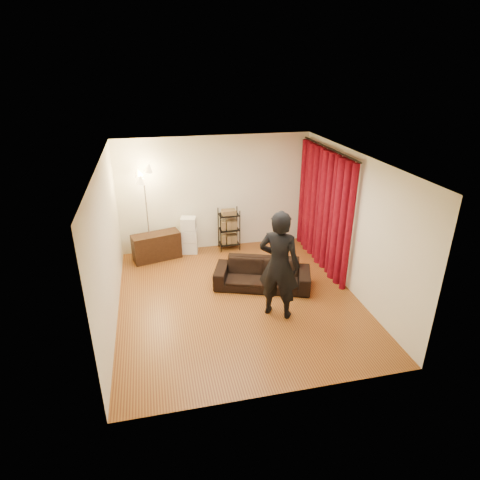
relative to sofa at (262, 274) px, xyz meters
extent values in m
plane|color=#91591F|center=(-0.57, -0.35, -0.28)|extent=(5.00, 5.00, 0.00)
plane|color=white|center=(-0.57, -0.35, 2.42)|extent=(5.00, 5.00, 0.00)
plane|color=#EDE7CB|center=(-0.57, 2.15, 1.07)|extent=(5.00, 0.00, 5.00)
plane|color=#EDE7CB|center=(-0.57, -2.85, 1.07)|extent=(5.00, 0.00, 5.00)
plane|color=#EDE7CB|center=(-2.82, -0.35, 1.07)|extent=(0.00, 5.00, 5.00)
plane|color=#EDE7CB|center=(1.68, -0.35, 1.07)|extent=(0.00, 5.00, 5.00)
cylinder|color=black|center=(1.58, 0.78, 2.30)|extent=(0.04, 2.65, 0.04)
imported|color=black|center=(0.00, 0.00, 0.00)|extent=(2.04, 1.33, 0.56)
imported|color=black|center=(0.00, -0.99, 0.71)|extent=(0.87, 0.80, 1.98)
cube|color=#321D0F|center=(-2.03, 1.74, 0.04)|extent=(1.14, 0.66, 0.63)
camera|label=1|loc=(-1.99, -6.81, 3.91)|focal=30.00mm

